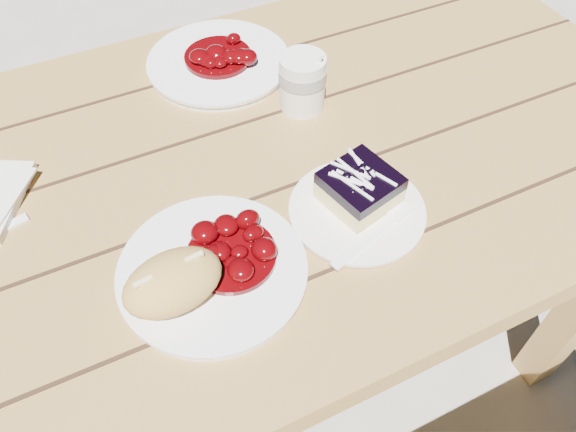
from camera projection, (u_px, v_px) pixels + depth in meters
name	position (u px, v px, depth m)	size (l,w,h in m)	color
ground	(167.00, 405.00, 1.40)	(60.00, 60.00, 0.00)	#9B968C
picnic_table	(109.00, 276.00, 0.94)	(2.00, 1.55, 0.75)	brown
main_plate	(213.00, 272.00, 0.74)	(0.25, 0.25, 0.02)	white
goulash_stew	(231.00, 248.00, 0.73)	(0.12, 0.12, 0.04)	#4B0205
bread_roll	(173.00, 282.00, 0.68)	(0.13, 0.09, 0.07)	tan
dessert_plate	(357.00, 211.00, 0.81)	(0.19, 0.19, 0.01)	white
blueberry_cake	(360.00, 188.00, 0.80)	(0.11, 0.11, 0.05)	#FBE388
fork_dessert	(365.00, 241.00, 0.77)	(0.03, 0.16, 0.01)	white
coffee_cup	(302.00, 82.00, 0.93)	(0.08, 0.08, 0.10)	white
second_plate	(219.00, 63.00, 1.03)	(0.25, 0.25, 0.02)	white
second_stew	(217.00, 50.00, 1.00)	(0.12, 0.12, 0.04)	#4B0205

